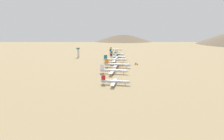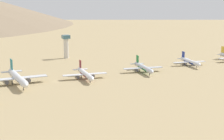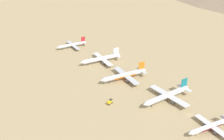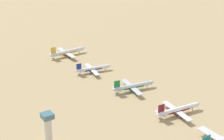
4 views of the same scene
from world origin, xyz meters
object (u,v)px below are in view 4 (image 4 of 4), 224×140
Objects in this scene: parked_jet_4 at (178,110)px; parked_jet_6 at (93,69)px; parked_jet_7 at (67,52)px; control_tower at (48,127)px; parked_jet_5 at (133,86)px.

parked_jet_4 reaches higher than parked_jet_6.
parked_jet_7 is (-0.47, 52.42, 0.54)m from parked_jet_6.
parked_jet_7 is at bearing 58.84° from control_tower.
control_tower is (-85.57, -88.34, 9.64)m from parked_jet_6.
control_tower is at bearing -134.09° from parked_jet_6.
parked_jet_6 is 0.87× the size of parked_jet_7.
parked_jet_5 is 53.33m from parked_jet_6.
control_tower reaches higher than parked_jet_6.
control_tower is (-98.48, 16.37, 9.29)m from parked_jet_4.
parked_jet_6 is (-12.90, 104.71, -0.36)m from parked_jet_4.
parked_jet_7 is (-9.26, 105.02, 0.24)m from parked_jet_5.
control_tower reaches higher than parked_jet_5.
parked_jet_7 reaches higher than parked_jet_4.
parked_jet_4 is 1.78× the size of control_tower.
parked_jet_7 reaches higher than parked_jet_6.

